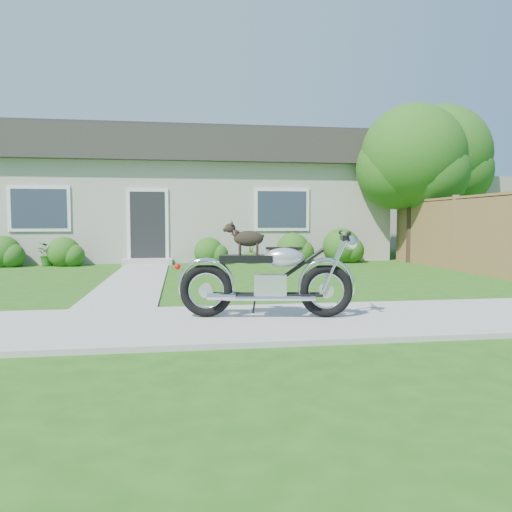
{
  "coord_description": "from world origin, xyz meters",
  "views": [
    {
      "loc": [
        -0.57,
        -5.94,
        1.24
      ],
      "look_at": [
        0.49,
        1.0,
        0.75
      ],
      "focal_mm": 35.0,
      "sensor_mm": 36.0,
      "label": 1
    }
  ],
  "objects_px": {
    "potted_plant_right": "(251,249)",
    "tree_far": "(444,159)",
    "fence": "(455,233)",
    "tree_near": "(418,161)",
    "house": "(196,195)",
    "motorcycle_with_dog": "(269,276)",
    "potted_plant_left": "(48,254)"
  },
  "relations": [
    {
      "from": "potted_plant_right",
      "to": "tree_far",
      "type": "bearing_deg",
      "value": 14.68
    },
    {
      "from": "fence",
      "to": "tree_near",
      "type": "height_order",
      "value": "tree_near"
    },
    {
      "from": "house",
      "to": "motorcycle_with_dog",
      "type": "relative_size",
      "value": 5.69
    },
    {
      "from": "house",
      "to": "tree_far",
      "type": "xyz_separation_m",
      "value": [
        8.56,
        -1.59,
        1.23
      ]
    },
    {
      "from": "motorcycle_with_dog",
      "to": "tree_near",
      "type": "bearing_deg",
      "value": 62.78
    },
    {
      "from": "fence",
      "to": "motorcycle_with_dog",
      "type": "distance_m",
      "value": 8.05
    },
    {
      "from": "fence",
      "to": "tree_far",
      "type": "height_order",
      "value": "tree_far"
    },
    {
      "from": "fence",
      "to": "potted_plant_left",
      "type": "bearing_deg",
      "value": 165.05
    },
    {
      "from": "tree_far",
      "to": "potted_plant_right",
      "type": "xyz_separation_m",
      "value": [
        -7.07,
        -1.85,
        -2.97
      ]
    },
    {
      "from": "potted_plant_right",
      "to": "fence",
      "type": "bearing_deg",
      "value": -30.18
    },
    {
      "from": "tree_far",
      "to": "motorcycle_with_dog",
      "type": "distance_m",
      "value": 13.33
    },
    {
      "from": "tree_near",
      "to": "motorcycle_with_dog",
      "type": "distance_m",
      "value": 10.26
    },
    {
      "from": "house",
      "to": "tree_near",
      "type": "xyz_separation_m",
      "value": [
        6.45,
        -3.85,
        0.87
      ]
    },
    {
      "from": "house",
      "to": "potted_plant_left",
      "type": "distance_m",
      "value": 5.72
    },
    {
      "from": "tree_far",
      "to": "potted_plant_left",
      "type": "height_order",
      "value": "tree_far"
    },
    {
      "from": "tree_far",
      "to": "potted_plant_right",
      "type": "distance_m",
      "value": 7.89
    },
    {
      "from": "fence",
      "to": "potted_plant_right",
      "type": "height_order",
      "value": "fence"
    },
    {
      "from": "tree_near",
      "to": "potted_plant_right",
      "type": "xyz_separation_m",
      "value": [
        -4.96,
        0.4,
        -2.62
      ]
    },
    {
      "from": "tree_far",
      "to": "potted_plant_right",
      "type": "height_order",
      "value": "tree_far"
    },
    {
      "from": "house",
      "to": "tree_far",
      "type": "relative_size",
      "value": 2.39
    },
    {
      "from": "house",
      "to": "fence",
      "type": "relative_size",
      "value": 1.9
    },
    {
      "from": "potted_plant_right",
      "to": "motorcycle_with_dog",
      "type": "height_order",
      "value": "motorcycle_with_dog"
    },
    {
      "from": "house",
      "to": "potted_plant_left",
      "type": "height_order",
      "value": "house"
    },
    {
      "from": "house",
      "to": "tree_near",
      "type": "relative_size",
      "value": 2.67
    },
    {
      "from": "tree_near",
      "to": "motorcycle_with_dog",
      "type": "bearing_deg",
      "value": -126.49
    },
    {
      "from": "fence",
      "to": "house",
      "type": "bearing_deg",
      "value": 135.26
    },
    {
      "from": "house",
      "to": "motorcycle_with_dog",
      "type": "height_order",
      "value": "house"
    },
    {
      "from": "house",
      "to": "potted_plant_left",
      "type": "relative_size",
      "value": 19.28
    },
    {
      "from": "house",
      "to": "potted_plant_left",
      "type": "bearing_deg",
      "value": -140.54
    },
    {
      "from": "motorcycle_with_dog",
      "to": "potted_plant_left",
      "type": "bearing_deg",
      "value": 128.57
    },
    {
      "from": "potted_plant_left",
      "to": "tree_far",
      "type": "bearing_deg",
      "value": 8.27
    },
    {
      "from": "tree_far",
      "to": "motorcycle_with_dog",
      "type": "bearing_deg",
      "value": -128.06
    }
  ]
}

